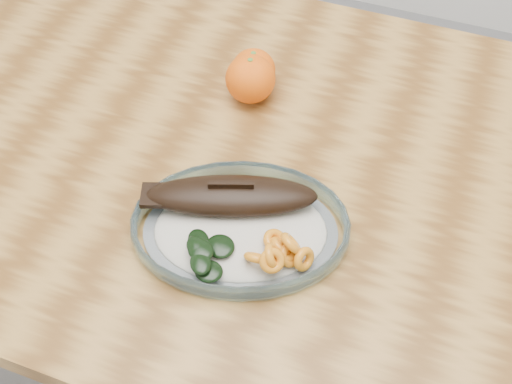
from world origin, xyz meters
TOP-DOWN VIEW (x-y plane):
  - ground at (0.00, 0.00)m, footprint 3.00×3.00m
  - dining_table at (0.00, 0.00)m, footprint 1.20×0.80m
  - plated_meal at (0.05, -0.14)m, footprint 0.65×0.65m
  - orange_left at (-0.03, 0.11)m, footprint 0.08×0.08m
  - orange_right at (-0.03, 0.14)m, footprint 0.07×0.07m

SIDE VIEW (x-z plane):
  - ground at x=0.00m, z-range 0.00..0.00m
  - dining_table at x=0.00m, z-range 0.28..1.03m
  - plated_meal at x=0.05m, z-range 0.73..0.81m
  - orange_right at x=-0.03m, z-range 0.75..0.82m
  - orange_left at x=-0.03m, z-range 0.75..0.83m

